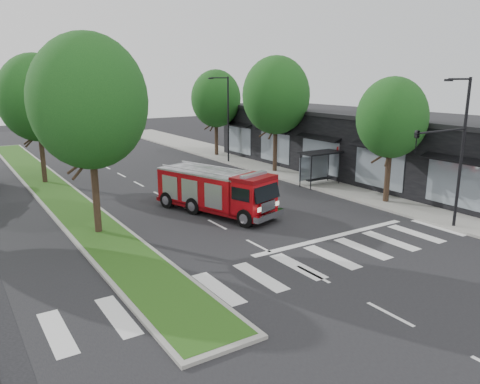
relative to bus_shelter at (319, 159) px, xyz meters
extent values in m
plane|color=black|center=(-11.20, -8.15, -2.04)|extent=(140.00, 140.00, 0.00)
cube|color=gray|center=(1.30, 1.85, -1.96)|extent=(5.00, 80.00, 0.15)
cube|color=gray|center=(-17.20, 9.85, -1.97)|extent=(3.00, 50.00, 0.14)
cube|color=#234513|center=(-17.20, 9.85, -1.89)|extent=(2.60, 49.50, 0.02)
cube|color=black|center=(5.80, 1.85, 0.46)|extent=(8.00, 30.00, 5.00)
cylinder|color=black|center=(-1.40, -0.75, -0.79)|extent=(0.08, 0.08, 2.50)
cylinder|color=black|center=(1.40, -0.75, -0.79)|extent=(0.08, 0.08, 2.50)
cylinder|color=black|center=(-1.40, 0.45, -0.79)|extent=(0.08, 0.08, 2.50)
cylinder|color=black|center=(1.40, 0.45, -0.79)|extent=(0.08, 0.08, 2.50)
cube|color=black|center=(0.00, -0.15, 0.51)|extent=(3.20, 1.60, 0.12)
cube|color=#8C99A5|center=(0.00, 0.55, -0.74)|extent=(2.80, 0.04, 1.80)
cube|color=black|center=(0.00, -0.15, -1.49)|extent=(2.40, 0.40, 0.08)
cylinder|color=black|center=(0.30, -6.15, -0.17)|extent=(0.36, 0.36, 3.74)
ellipsoid|color=#0F3813|center=(0.30, -6.15, 3.49)|extent=(4.40, 4.40, 5.06)
cylinder|color=black|center=(0.30, 5.85, 0.16)|extent=(0.36, 0.36, 4.40)
ellipsoid|color=#0F3813|center=(0.30, 5.85, 4.46)|extent=(5.60, 5.60, 6.44)
cylinder|color=black|center=(0.30, 15.85, -0.06)|extent=(0.36, 0.36, 3.96)
ellipsoid|color=#0F3813|center=(0.30, 15.85, 3.81)|extent=(5.00, 5.00, 5.75)
cylinder|color=black|center=(-17.20, -2.15, 0.27)|extent=(0.36, 0.36, 4.62)
ellipsoid|color=#0F3813|center=(-17.20, -2.15, 4.79)|extent=(5.80, 5.80, 6.67)
cylinder|color=black|center=(-17.20, 11.85, 0.16)|extent=(0.36, 0.36, 4.40)
ellipsoid|color=#0F3813|center=(-17.20, 11.85, 4.46)|extent=(5.60, 5.60, 6.44)
cylinder|color=black|center=(-0.70, -11.65, 1.96)|extent=(0.16, 0.16, 8.00)
cylinder|color=black|center=(-1.60, -11.65, 5.86)|extent=(1.80, 0.10, 0.10)
cube|color=black|center=(-2.50, -11.65, 5.81)|extent=(0.45, 0.20, 0.12)
cylinder|color=black|center=(-2.70, -11.65, 3.36)|extent=(4.00, 0.10, 0.10)
imported|color=black|center=(-4.50, -11.65, 2.96)|extent=(0.18, 0.22, 1.10)
cylinder|color=black|center=(-0.70, 11.85, 1.96)|extent=(0.16, 0.16, 8.00)
cylinder|color=black|center=(-1.60, 11.85, 5.86)|extent=(1.80, 0.10, 0.10)
cube|color=black|center=(-2.50, 11.85, 5.81)|extent=(0.45, 0.20, 0.12)
cube|color=#620509|center=(-10.11, -2.03, -1.57)|extent=(4.72, 8.24, 0.24)
cube|color=#97080E|center=(-10.35, -1.31, -0.58)|extent=(4.13, 6.46, 1.88)
cube|color=#97080E|center=(-9.19, -4.80, -0.58)|extent=(2.77, 2.35, 1.98)
cube|color=#B2B2B7|center=(-10.35, -1.31, 0.41)|extent=(4.13, 6.46, 0.11)
cylinder|color=#B2B2B7|center=(-11.15, -1.58, 0.59)|extent=(1.87, 5.39, 0.09)
cylinder|color=#B2B2B7|center=(-9.54, -1.05, 0.59)|extent=(1.87, 5.39, 0.09)
cube|color=silver|center=(-8.85, -5.82, -1.47)|extent=(2.42, 1.08, 0.33)
cube|color=#8C99A5|center=(-9.19, -4.80, 0.69)|extent=(2.07, 0.97, 0.17)
cylinder|color=black|center=(-10.13, -5.41, -1.52)|extent=(0.64, 1.09, 1.03)
cylinder|color=black|center=(-8.07, -4.72, -1.52)|extent=(0.64, 1.09, 1.03)
cylinder|color=black|center=(-11.37, -1.66, -1.52)|extent=(0.64, 1.09, 1.03)
cylinder|color=black|center=(-9.32, -0.97, -1.52)|extent=(0.64, 1.09, 1.03)
cylinder|color=black|center=(-12.08, 0.49, -1.52)|extent=(0.64, 1.09, 1.03)
cylinder|color=black|center=(-10.03, 1.17, -1.52)|extent=(0.64, 1.09, 1.03)
camera|label=1|loc=(-23.55, -25.71, 5.99)|focal=35.00mm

